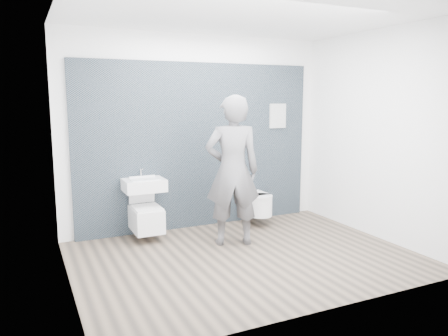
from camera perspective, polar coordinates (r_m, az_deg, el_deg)
name	(u,v)px	position (r m, az deg, el deg)	size (l,w,h in m)	color
ground	(245,257)	(5.39, 2.77, -11.49)	(4.00, 4.00, 0.00)	brown
room_shell	(246,112)	(5.04, 2.92, 7.33)	(4.00, 4.00, 4.00)	white
tile_wall	(200,225)	(6.65, -3.21, -7.45)	(3.60, 0.06, 2.40)	black
washbasin	(144,185)	(5.99, -10.40, -2.16)	(0.54, 0.41, 0.41)	white
toilet_square	(146,217)	(6.03, -10.13, -6.36)	(0.38, 0.54, 0.73)	white
toilet_rounded	(257,204)	(6.63, 4.34, -4.70)	(0.35, 0.59, 0.32)	white
info_placard	(276,216)	(7.19, 6.77, -6.23)	(0.28, 0.03, 0.38)	white
visitor	(233,171)	(5.61, 1.12, -0.39)	(0.71, 0.46, 1.94)	#5F5E63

